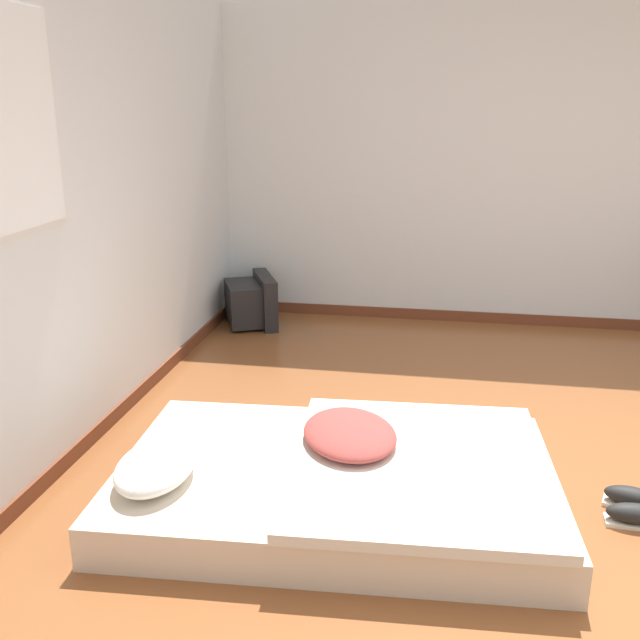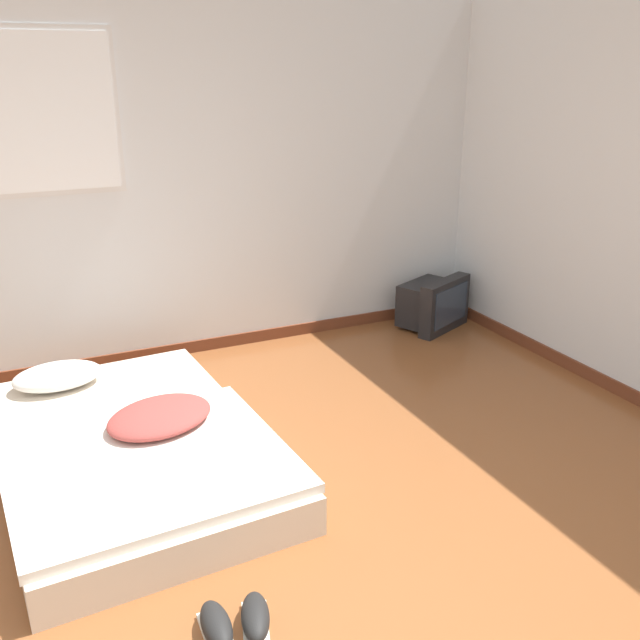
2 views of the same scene
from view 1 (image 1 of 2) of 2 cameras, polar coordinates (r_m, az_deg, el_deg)
The scene contains 5 objects.
wall_back at distance 3.66m, azimuth -21.83°, elevation 7.42°, with size 8.30×0.08×2.60m.
wall_right at distance 6.16m, azimuth 20.04°, elevation 11.08°, with size 0.08×8.23×2.60m.
mattress_bed at distance 3.43m, azimuth 1.58°, elevation -12.62°, with size 1.41×2.09×0.34m.
crt_tv at distance 6.05m, azimuth -5.44°, elevation 1.48°, with size 0.63×0.56×0.42m.
sneaker_pair at distance 3.67m, azimuth 23.86°, elevation -13.50°, with size 0.30×0.29×0.10m.
Camera 1 is at (-3.07, 1.02, 1.84)m, focal length 40.00 mm.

